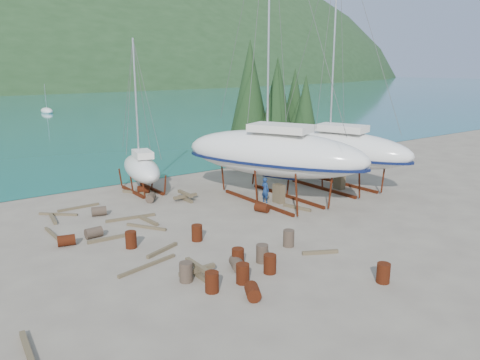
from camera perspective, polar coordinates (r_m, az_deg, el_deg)
ground at (r=26.23m, az=0.73°, el=-6.66°), size 600.00×600.00×0.00m
far_house_right at (r=214.44m, az=-24.74°, el=10.79°), size 6.60×5.60×5.60m
cypress_near_right at (r=41.93m, az=4.54°, el=9.08°), size 3.60×3.60×10.00m
cypress_mid_right at (r=41.55m, az=7.92°, el=7.74°), size 3.06×3.06×8.50m
cypress_back_left at (r=42.47m, az=1.22°, el=10.35°), size 4.14×4.14×11.50m
cypress_far_right at (r=44.72m, az=6.63°, el=8.57°), size 3.24×3.24×9.00m
moored_boat_mid at (r=103.03m, az=-22.49°, el=7.78°), size 2.00×5.00×6.05m
large_sailboat_near at (r=32.02m, az=4.09°, el=3.31°), size 9.04×13.76×21.00m
large_sailboat_far at (r=36.33m, az=11.55°, el=3.79°), size 6.98×12.33×18.73m
small_sailboat_shore at (r=35.31m, az=-11.92°, el=1.46°), size 3.57×7.22×11.06m
worker at (r=32.12m, az=3.10°, el=-1.21°), size 0.47×0.67×1.76m
drum_0 at (r=19.81m, az=-3.44°, el=-12.32°), size 0.58×0.58×0.88m
drum_1 at (r=21.85m, az=-0.38°, el=-10.15°), size 0.87×1.04×0.58m
drum_2 at (r=26.19m, az=-20.41°, el=-6.92°), size 0.99×0.77×0.58m
drum_3 at (r=21.48m, az=3.66°, el=-10.17°), size 0.58×0.58×0.88m
drum_4 at (r=35.17m, az=-11.70°, el=-1.15°), size 1.03×0.87×0.58m
drum_5 at (r=22.58m, az=2.71°, el=-8.94°), size 0.58×0.58×0.88m
drum_6 at (r=30.10m, az=2.69°, el=-3.39°), size 0.85×1.03×0.58m
drum_7 at (r=21.48m, az=17.07°, el=-10.79°), size 0.58×0.58×0.88m
drum_8 at (r=24.89m, az=-13.15°, el=-7.10°), size 0.58×0.58×0.88m
drum_9 at (r=30.66m, az=-16.81°, el=-3.66°), size 1.00×0.78×0.58m
drum_10 at (r=22.11m, az=-0.26°, el=-9.42°), size 0.58×0.58×0.88m
drum_11 at (r=32.93m, az=-10.81°, el=-2.12°), size 1.00×1.05×0.58m
drum_12 at (r=19.35m, az=1.56°, el=-13.46°), size 0.93×1.05×0.58m
drum_13 at (r=20.51m, az=0.33°, el=-11.34°), size 0.58×0.58×0.88m
drum_14 at (r=25.31m, az=-5.27°, el=-6.43°), size 0.58×0.58×0.88m
drum_15 at (r=26.89m, az=-17.40°, el=-6.14°), size 0.91×0.62×0.58m
drum_16 at (r=20.79m, az=-6.60°, el=-11.08°), size 0.58×0.58×0.88m
drum_17 at (r=24.58m, az=5.95°, el=-7.07°), size 0.58×0.58×0.88m
timber_0 at (r=31.63m, az=-21.29°, el=-3.91°), size 1.95×1.80×0.14m
timber_1 at (r=30.98m, az=6.97°, el=-3.36°), size 0.73×2.04×0.19m
timber_2 at (r=30.77m, az=-21.84°, el=-4.39°), size 0.45×2.06×0.19m
timber_3 at (r=22.60m, az=-11.20°, el=-10.19°), size 3.22×0.87×0.15m
timber_4 at (r=26.36m, az=-15.86°, el=-6.90°), size 2.14×0.30×0.17m
timber_6 at (r=35.36m, az=-12.84°, el=-1.46°), size 1.14×1.67×0.19m
timber_7 at (r=23.96m, az=9.75°, el=-8.67°), size 1.72×1.01×0.17m
timber_8 at (r=28.73m, az=-11.06°, el=-4.89°), size 0.36×1.91×0.19m
timber_9 at (r=32.65m, az=-19.08°, el=-3.18°), size 2.74×0.23×0.15m
timber_10 at (r=29.53m, az=-13.16°, el=-4.51°), size 3.04×0.63×0.16m
timber_11 at (r=27.72m, az=-11.36°, el=-5.63°), size 1.52×2.29×0.15m
timber_12 at (r=24.20m, az=-9.46°, el=-8.44°), size 2.07×0.94×0.17m
timber_14 at (r=17.59m, az=-24.41°, el=-18.52°), size 0.35×2.59×0.18m
timber_15 at (r=27.74m, az=-21.66°, el=-6.36°), size 0.24×3.26×0.15m
timber_pile_fore at (r=21.27m, az=-5.23°, el=-10.87°), size 1.80×1.80×0.60m
timber_pile_aft at (r=32.87m, az=-6.69°, el=-1.98°), size 1.80×1.80×0.60m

